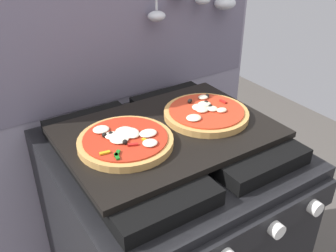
{
  "coord_description": "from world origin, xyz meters",
  "views": [
    {
      "loc": [
        -0.45,
        -0.7,
        1.41
      ],
      "look_at": [
        0.0,
        0.0,
        0.93
      ],
      "focal_mm": 40.01,
      "sensor_mm": 36.0,
      "label": 1
    }
  ],
  "objects": [
    {
      "name": "pizza_left",
      "position": [
        -0.13,
        -0.01,
        0.93
      ],
      "size": [
        0.23,
        0.23,
        0.03
      ],
      "color": "tan",
      "rests_on": "baking_tray"
    },
    {
      "name": "pizza_right",
      "position": [
        0.12,
        -0.0,
        0.93
      ],
      "size": [
        0.23,
        0.23,
        0.03
      ],
      "color": "tan",
      "rests_on": "baking_tray"
    },
    {
      "name": "baking_tray",
      "position": [
        0.0,
        0.0,
        0.91
      ],
      "size": [
        0.54,
        0.38,
        0.02
      ],
      "primitive_type": "cube",
      "color": "black",
      "rests_on": "stove"
    },
    {
      "name": "kitchen_backsplash",
      "position": [
        0.0,
        0.33,
        0.79
      ],
      "size": [
        1.1,
        0.09,
        1.55
      ],
      "color": "gray",
      "rests_on": "ground_plane"
    }
  ]
}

